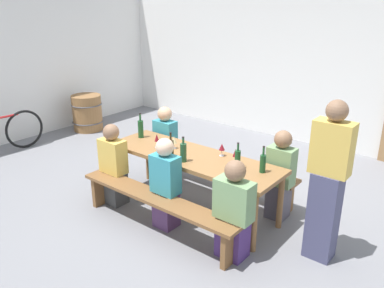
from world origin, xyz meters
The scene contains 22 objects.
ground_plane centered at (0.00, 0.00, 0.00)m, with size 24.00×24.00×0.00m, color slate.
back_wall centered at (0.00, 3.42, 1.60)m, with size 14.00×0.20×3.20m, color white.
side_wall centered at (-4.37, 0.00, 1.60)m, with size 0.20×7.24×3.20m, color white.
tasting_table centered at (0.00, 0.00, 0.67)m, with size 2.34×0.73×0.75m.
bench_near centered at (0.00, -0.66, 0.36)m, with size 2.24×0.30×0.45m.
bench_far centered at (0.00, 0.66, 0.36)m, with size 2.24×0.30×0.45m.
wine_bottle_0 centered at (0.04, -0.22, 0.87)m, with size 0.08×0.08×0.31m.
wine_bottle_1 centered at (0.66, 0.01, 0.87)m, with size 0.07×0.07×0.32m.
wine_bottle_2 centered at (-0.12, -0.25, 0.88)m, with size 0.07×0.07×0.34m.
wine_bottle_3 centered at (-0.98, 0.08, 0.88)m, with size 0.08×0.08×0.35m.
wine_bottle_4 centered at (0.93, 0.10, 0.86)m, with size 0.07×0.07×0.31m.
wine_glass_0 centered at (0.30, 0.22, 0.86)m, with size 0.07×0.07×0.16m.
wine_glass_1 centered at (0.56, 0.11, 0.88)m, with size 0.06×0.06×0.19m.
wine_glass_2 centered at (-0.33, 0.04, 0.86)m, with size 0.07×0.07×0.16m.
wine_glass_3 centered at (-0.53, -0.07, 0.88)m, with size 0.06×0.06×0.18m.
seated_guest_near_0 centered at (-0.90, -0.51, 0.53)m, with size 0.36×0.24×1.10m.
seated_guest_near_1 centered at (0.02, -0.51, 0.54)m, with size 0.33×0.24×1.12m.
seated_guest_near_2 centered at (0.96, -0.51, 0.52)m, with size 0.40×0.24×1.10m.
seated_guest_far_0 centered at (-0.92, 0.51, 0.54)m, with size 0.33×0.24×1.11m.
seated_guest_far_1 centered at (0.96, 0.51, 0.56)m, with size 0.33×0.24×1.14m.
standing_host centered at (1.68, 0.07, 0.83)m, with size 0.38×0.24×1.71m.
wine_barrel centered at (-3.76, 1.22, 0.37)m, with size 0.63×0.63×0.73m.
Camera 1 is at (2.84, -3.54, 2.58)m, focal length 36.77 mm.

